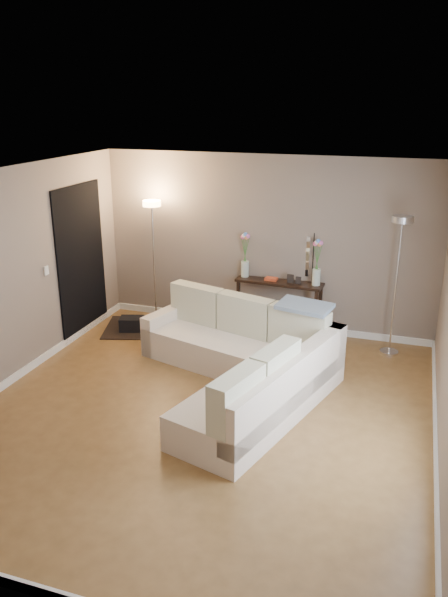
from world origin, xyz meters
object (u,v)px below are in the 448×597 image
(sectional_sofa, at_px, (244,361))
(floor_lamp_lit, at_px, (153,237))
(floor_lamp_unlit, at_px, (399,258))
(console_table, at_px, (274,302))

(sectional_sofa, height_order, floor_lamp_lit, floor_lamp_lit)
(floor_lamp_lit, relative_size, floor_lamp_unlit, 0.99)
(floor_lamp_unlit, bearing_deg, sectional_sofa, -136.51)
(sectional_sofa, distance_m, floor_lamp_lit, 2.77)
(console_table, distance_m, floor_lamp_lit, 2.07)
(sectional_sofa, xyz_separation_m, console_table, (-0.09, 1.86, 0.11))
(console_table, xyz_separation_m, floor_lamp_unlit, (1.73, -0.31, 0.91))
(floor_lamp_lit, distance_m, floor_lamp_unlit, 3.59)
(sectional_sofa, distance_m, console_table, 1.86)
(sectional_sofa, distance_m, floor_lamp_unlit, 2.47)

